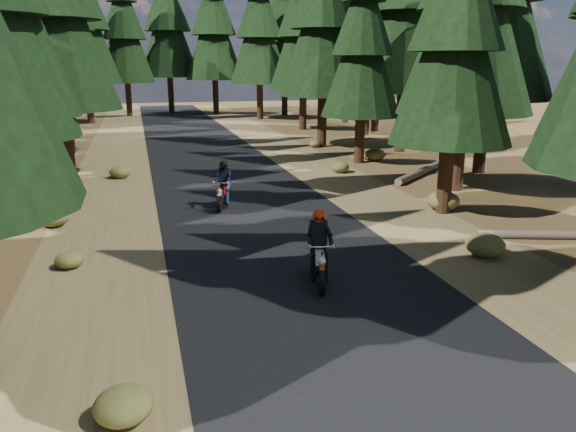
% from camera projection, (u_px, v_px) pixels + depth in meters
% --- Properties ---
extents(ground, '(120.00, 120.00, 0.00)m').
position_uv_depth(ground, '(305.00, 280.00, 12.72)').
color(ground, '#4B3B1A').
rests_on(ground, ground).
extents(road, '(6.00, 100.00, 0.01)m').
position_uv_depth(road, '(259.00, 221.00, 17.38)').
color(road, black).
rests_on(road, ground).
extents(shoulder_l, '(3.20, 100.00, 0.01)m').
position_uv_depth(shoulder_l, '(103.00, 233.00, 16.23)').
color(shoulder_l, brown).
rests_on(shoulder_l, ground).
extents(shoulder_r, '(3.20, 100.00, 0.01)m').
position_uv_depth(shoulder_r, '(395.00, 211.00, 18.53)').
color(shoulder_r, brown).
rests_on(shoulder_r, ground).
extents(pine_forest, '(34.59, 55.08, 16.32)m').
position_uv_depth(pine_forest, '(194.00, 2.00, 30.23)').
color(pine_forest, black).
rests_on(pine_forest, ground).
extents(log_near, '(4.49, 4.07, 0.32)m').
position_uv_depth(log_near, '(423.00, 171.00, 24.60)').
color(log_near, '#4C4233').
rests_on(log_near, ground).
extents(log_far, '(4.16, 1.52, 0.24)m').
position_uv_depth(log_far, '(555.00, 235.00, 15.60)').
color(log_far, '#4C4233').
rests_on(log_far, ground).
extents(understory_shrubs, '(16.12, 28.91, 0.65)m').
position_uv_depth(understory_shrubs, '(293.00, 198.00, 19.12)').
color(understory_shrubs, '#474C1E').
rests_on(understory_shrubs, ground).
extents(rider_lead, '(0.97, 1.94, 1.66)m').
position_uv_depth(rider_lead, '(319.00, 260.00, 12.32)').
color(rider_lead, white).
rests_on(rider_lead, road).
extents(rider_follow, '(1.13, 1.85, 1.59)m').
position_uv_depth(rider_follow, '(223.00, 193.00, 18.82)').
color(rider_follow, maroon).
rests_on(rider_follow, road).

